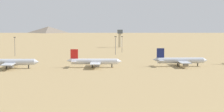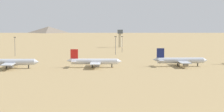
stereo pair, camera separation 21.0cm
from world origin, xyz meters
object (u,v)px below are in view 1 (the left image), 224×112
object	(u,v)px
parked_jet_red_3	(94,61)
control_tower	(120,37)
parked_jet_teal_2	(9,62)
light_pole_mid	(115,44)
light_pole_west	(15,45)
light_pole_east	(122,43)
parked_jet_navy_4	(180,60)

from	to	relation	value
parked_jet_red_3	control_tower	bearing A→B (deg)	84.24
parked_jet_teal_2	control_tower	xyz separation A→B (m)	(86.32, 191.48, 7.38)
light_pole_mid	control_tower	bearing A→B (deg)	81.29
light_pole_west	light_pole_mid	distance (m)	79.52
parked_jet_red_3	light_pole_east	bearing A→B (deg)	80.68
control_tower	parked_jet_navy_4	bearing A→B (deg)	-85.74
parked_jet_teal_2	light_pole_east	bearing A→B (deg)	59.86
parked_jet_red_3	parked_jet_navy_4	size ratio (longest dim) A/B	0.98
control_tower	light_pole_east	bearing A→B (deg)	-95.22
light_pole_mid	light_pole_east	world-z (taller)	light_pole_mid
parked_jet_red_3	parked_jet_navy_4	distance (m)	51.68
parked_jet_red_3	light_pole_east	xyz separation A→B (m)	(30.85, 117.66, 4.72)
parked_jet_red_3	light_pole_east	world-z (taller)	light_pole_east
light_pole_east	control_tower	bearing A→B (deg)	84.78
parked_jet_teal_2	light_pole_west	bearing A→B (deg)	99.00
control_tower	parked_jet_teal_2	bearing A→B (deg)	-114.27
parked_jet_teal_2	light_pole_mid	xyz separation A→B (m)	(71.28, 93.27, 4.95)
parked_jet_red_3	light_pole_mid	bearing A→B (deg)	81.69
light_pole_west	light_pole_mid	bearing A→B (deg)	4.34
light_pole_west	light_pole_east	world-z (taller)	light_pole_west
light_pole_mid	light_pole_west	bearing A→B (deg)	-175.66
parked_jet_navy_4	light_pole_east	size ratio (longest dim) A/B	2.36
parked_jet_teal_2	light_pole_east	distance (m)	142.93
parked_jet_red_3	control_tower	world-z (taller)	control_tower
parked_jet_red_3	light_pole_east	size ratio (longest dim) A/B	2.30
parked_jet_navy_4	light_pole_mid	xyz separation A→B (m)	(-29.19, 91.62, 5.08)
light_pole_mid	light_pole_east	size ratio (longest dim) A/B	1.06
control_tower	light_pole_mid	world-z (taller)	control_tower
parked_jet_red_3	light_pole_mid	world-z (taller)	light_pole_mid
control_tower	light_pole_east	xyz separation A→B (m)	(-6.67, -72.89, -2.87)
parked_jet_teal_2	parked_jet_red_3	world-z (taller)	parked_jet_teal_2
light_pole_mid	parked_jet_teal_2	bearing A→B (deg)	-127.39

